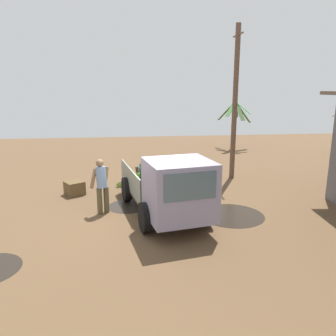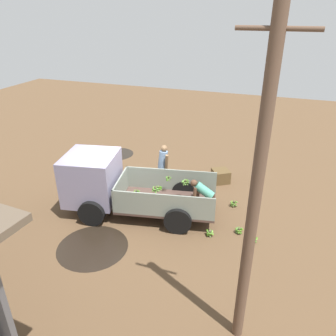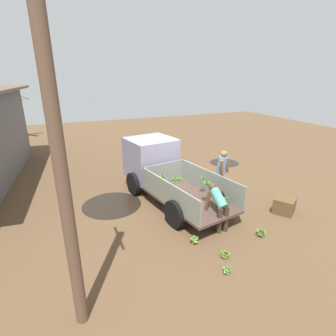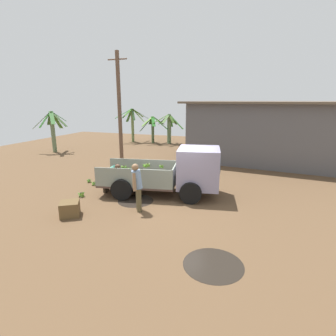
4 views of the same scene
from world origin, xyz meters
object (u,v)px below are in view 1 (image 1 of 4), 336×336
at_px(person_worker_loading, 142,173).
at_px(banana_bunch_on_ground_2, 119,184).
at_px(banana_bunch_on_ground_3, 160,178).
at_px(banana_bunch_on_ground_0, 155,181).
at_px(wooden_crate_0, 75,188).
at_px(banana_bunch_on_ground_1, 167,185).
at_px(person_foreground_visitor, 102,184).
at_px(utility_pole, 235,103).
at_px(cargo_truck, 173,190).

distance_m(person_worker_loading, banana_bunch_on_ground_2, 1.40).
height_order(banana_bunch_on_ground_2, banana_bunch_on_ground_3, banana_bunch_on_ground_2).
bearing_deg(banana_bunch_on_ground_0, wooden_crate_0, -69.17).
xyz_separation_m(person_worker_loading, banana_bunch_on_ground_1, (-0.43, 1.00, -0.65)).
distance_m(banana_bunch_on_ground_1, banana_bunch_on_ground_3, 1.30).
xyz_separation_m(person_foreground_visitor, banana_bunch_on_ground_1, (-2.37, 2.36, -0.84)).
height_order(utility_pole, banana_bunch_on_ground_3, utility_pole).
relative_size(banana_bunch_on_ground_0, banana_bunch_on_ground_2, 0.93).
bearing_deg(banana_bunch_on_ground_1, person_worker_loading, -66.61).
bearing_deg(banana_bunch_on_ground_2, banana_bunch_on_ground_0, 104.88).
relative_size(utility_pole, banana_bunch_on_ground_1, 24.00).
height_order(banana_bunch_on_ground_0, banana_bunch_on_ground_3, banana_bunch_on_ground_0).
bearing_deg(wooden_crate_0, person_worker_loading, 88.55).
bearing_deg(utility_pole, banana_bunch_on_ground_0, -82.33).
distance_m(banana_bunch_on_ground_0, banana_bunch_on_ground_3, 0.56).
bearing_deg(banana_bunch_on_ground_2, utility_pole, 99.85).
bearing_deg(banana_bunch_on_ground_3, cargo_truck, -1.33).
bearing_deg(banana_bunch_on_ground_2, cargo_truck, 22.19).
bearing_deg(banana_bunch_on_ground_0, person_foreground_visitor, -31.28).
relative_size(person_foreground_visitor, wooden_crate_0, 2.82).
xyz_separation_m(banana_bunch_on_ground_0, banana_bunch_on_ground_3, (-0.49, 0.28, -0.01)).
distance_m(person_foreground_visitor, wooden_crate_0, 2.42).
distance_m(cargo_truck, utility_pole, 6.27).
relative_size(cargo_truck, banana_bunch_on_ground_0, 19.10).
bearing_deg(banana_bunch_on_ground_3, banana_bunch_on_ground_2, -63.25).
relative_size(cargo_truck, banana_bunch_on_ground_2, 17.82).
relative_size(banana_bunch_on_ground_0, banana_bunch_on_ground_3, 1.25).
xyz_separation_m(person_worker_loading, banana_bunch_on_ground_3, (-1.73, 0.85, -0.67)).
distance_m(person_worker_loading, banana_bunch_on_ground_1, 1.27).
bearing_deg(person_foreground_visitor, banana_bunch_on_ground_0, -65.07).
bearing_deg(banana_bunch_on_ground_0, person_worker_loading, -24.68).
xyz_separation_m(utility_pole, banana_bunch_on_ground_3, (-0.02, -3.18, -3.16)).
height_order(utility_pole, banana_bunch_on_ground_2, utility_pole).
bearing_deg(utility_pole, cargo_truck, -34.19).
height_order(banana_bunch_on_ground_1, banana_bunch_on_ground_3, banana_bunch_on_ground_1).
relative_size(person_foreground_visitor, banana_bunch_on_ground_0, 6.49).
bearing_deg(person_worker_loading, utility_pole, 111.76).
bearing_deg(person_worker_loading, wooden_crate_0, -92.62).
xyz_separation_m(person_worker_loading, banana_bunch_on_ground_0, (-1.24, 0.57, -0.66)).
relative_size(person_worker_loading, banana_bunch_on_ground_2, 4.45).
xyz_separation_m(banana_bunch_on_ground_1, banana_bunch_on_ground_3, (-1.30, -0.15, -0.02)).
distance_m(banana_bunch_on_ground_1, banana_bunch_on_ground_2, 1.94).
relative_size(banana_bunch_on_ground_1, banana_bunch_on_ground_3, 1.24).
distance_m(banana_bunch_on_ground_2, wooden_crate_0, 1.81).
bearing_deg(person_foreground_visitor, banana_bunch_on_ground_2, -43.22).
height_order(person_foreground_visitor, banana_bunch_on_ground_3, person_foreground_visitor).
relative_size(person_foreground_visitor, banana_bunch_on_ground_2, 6.05).
relative_size(person_worker_loading, banana_bunch_on_ground_1, 4.78).
bearing_deg(banana_bunch_on_ground_3, utility_pole, 89.58).
height_order(cargo_truck, banana_bunch_on_ground_1, cargo_truck).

